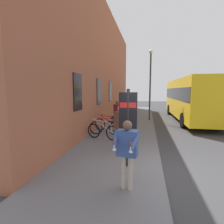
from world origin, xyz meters
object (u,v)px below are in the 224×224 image
transit_info_sign (128,115)px  pedestrian_near_bus (121,124)px  bicycle_beside_lamp (106,128)px  street_lamp (150,79)px  pedestrian_crossing_street (117,112)px  bicycle_end_of_row (103,131)px  pedestrian_by_facade (128,110)px  tourist_with_hotdogs (127,148)px  city_bus (191,97)px  bicycle_mid_rack (108,125)px

transit_info_sign → pedestrian_near_bus: 1.44m
bicycle_beside_lamp → street_lamp: 6.36m
pedestrian_near_bus → pedestrian_crossing_street: (3.98, 0.79, -0.03)m
bicycle_end_of_row → street_lamp: size_ratio=0.32×
pedestrian_by_facade → street_lamp: bearing=-29.6°
pedestrian_near_bus → tourist_with_hotdogs: bearing=-168.6°
city_bus → street_lamp: size_ratio=1.95×
pedestrian_near_bus → bicycle_end_of_row: bearing=34.8°
bicycle_mid_rack → pedestrian_by_facade: (1.94, -0.96, 0.64)m
bicycle_end_of_row → bicycle_beside_lamp: 0.87m
bicycle_mid_rack → transit_info_sign: size_ratio=0.70×
pedestrian_by_facade → street_lamp: street_lamp is taller
bicycle_mid_rack → pedestrian_crossing_street: 1.13m
transit_info_sign → city_bus: bearing=-21.5°
pedestrian_by_facade → street_lamp: 3.61m
bicycle_end_of_row → pedestrian_by_facade: (3.56, -0.83, 0.64)m
pedestrian_by_facade → bicycle_beside_lamp: bearing=161.5°
transit_info_sign → tourist_with_hotdogs: transit_info_sign is taller
city_bus → transit_info_sign: bearing=158.5°
bicycle_mid_rack → pedestrian_crossing_street: bearing=-27.6°
bicycle_mid_rack → transit_info_sign: bearing=-160.1°
bicycle_mid_rack → tourist_with_hotdogs: 6.08m
bicycle_mid_rack → street_lamp: street_lamp is taller
city_bus → tourist_with_hotdogs: (-11.64, 3.95, -0.77)m
transit_info_sign → pedestrian_by_facade: 6.47m
bicycle_end_of_row → pedestrian_near_bus: bearing=-145.2°
bicycle_mid_rack → pedestrian_by_facade: 2.26m
pedestrian_near_bus → tourist_with_hotdogs: size_ratio=1.08×
bicycle_mid_rack → street_lamp: size_ratio=0.31×
tourist_with_hotdogs → city_bus: bearing=-18.8°
pedestrian_by_facade → bicycle_mid_rack: bearing=153.7°
bicycle_beside_lamp → transit_info_sign: 4.20m
transit_info_sign → pedestrian_near_bus: transit_info_sign is taller
tourist_with_hotdogs → pedestrian_crossing_street: bearing=11.3°
city_bus → pedestrian_near_bus: (-9.03, 4.48, -0.70)m
bicycle_end_of_row → bicycle_mid_rack: 1.62m
bicycle_end_of_row → pedestrian_near_bus: pedestrian_near_bus is taller
pedestrian_crossing_street → bicycle_mid_rack: bearing=152.4°
city_bus → pedestrian_crossing_street: bearing=133.8°
pedestrian_crossing_street → pedestrian_near_bus: bearing=-168.7°
bicycle_beside_lamp → bicycle_mid_rack: (0.75, 0.06, 0.00)m
bicycle_mid_rack → pedestrian_crossing_street: (0.80, -0.42, 0.68)m
pedestrian_near_bus → pedestrian_by_facade: 5.13m
transit_info_sign → pedestrian_crossing_street: bearing=12.9°
tourist_with_hotdogs → bicycle_beside_lamp: bearing=18.5°
pedestrian_near_bus → street_lamp: size_ratio=0.33×
bicycle_beside_lamp → tourist_with_hotdogs: tourist_with_hotdogs is taller
bicycle_end_of_row → pedestrian_crossing_street: bearing=-6.9°
transit_info_sign → pedestrian_crossing_street: (5.26, 1.20, -0.53)m
pedestrian_crossing_street → transit_info_sign: bearing=-167.1°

